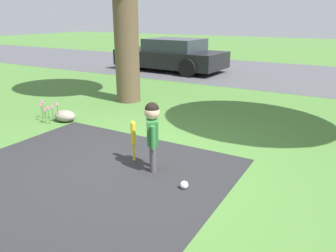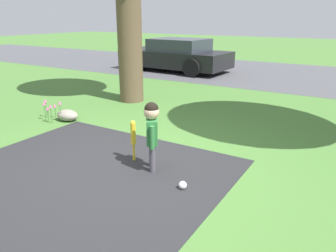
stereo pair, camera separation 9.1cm
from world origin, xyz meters
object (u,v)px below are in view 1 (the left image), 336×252
object	(u,v)px
child	(152,127)
baseball_bat	(133,135)
parked_car	(171,55)
sports_ball	(184,185)

from	to	relation	value
child	baseball_bat	distance (m)	0.44
child	parked_car	bearing A→B (deg)	172.58
parked_car	baseball_bat	bearing A→B (deg)	118.58
baseball_bat	sports_ball	bearing A→B (deg)	-19.78
child	parked_car	distance (m)	8.30
baseball_bat	sports_ball	distance (m)	1.08
baseball_bat	child	bearing A→B (deg)	-14.65
baseball_bat	parked_car	bearing A→B (deg)	115.77
child	parked_car	size ratio (longest dim) A/B	0.22
sports_ball	parked_car	distance (m)	8.83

